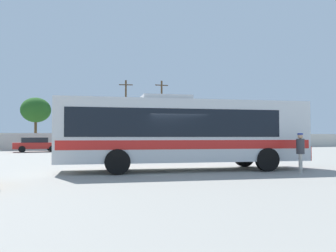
# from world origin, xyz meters

# --- Properties ---
(ground_plane) EXTENTS (300.00, 300.00, 0.00)m
(ground_plane) POSITION_xyz_m (0.00, 10.00, 0.00)
(ground_plane) COLOR gray
(perimeter_wall) EXTENTS (80.00, 0.30, 1.93)m
(perimeter_wall) POSITION_xyz_m (0.00, 26.74, 0.96)
(perimeter_wall) COLOR beige
(perimeter_wall) RESTS_ON ground_plane
(coach_bus_silver_red) EXTENTS (11.55, 4.08, 3.40)m
(coach_bus_silver_red) POSITION_xyz_m (0.54, 0.19, 1.82)
(coach_bus_silver_red) COLOR silver
(coach_bus_silver_red) RESTS_ON ground_plane
(attendant_by_bus_door) EXTENTS (0.47, 0.47, 1.69)m
(attendant_by_bus_door) POSITION_xyz_m (4.88, -2.56, 0.96)
(attendant_by_bus_door) COLOR #B7B2A8
(attendant_by_bus_door) RESTS_ON ground_plane
(parked_car_second_red) EXTENTS (4.63, 2.31, 1.44)m
(parked_car_second_red) POSITION_xyz_m (-6.28, 22.34, 0.77)
(parked_car_second_red) COLOR red
(parked_car_second_red) RESTS_ON ground_plane
(utility_pole_near) EXTENTS (1.80, 0.25, 9.10)m
(utility_pole_near) POSITION_xyz_m (9.33, 29.24, 4.73)
(utility_pole_near) COLOR #4C3823
(utility_pole_near) RESTS_ON ground_plane
(utility_pole_far) EXTENTS (1.77, 0.56, 8.99)m
(utility_pole_far) POSITION_xyz_m (4.53, 29.81, 4.68)
(utility_pole_far) COLOR #4C3823
(utility_pole_far) RESTS_ON ground_plane
(roadside_tree_midleft) EXTENTS (3.59, 3.59, 6.34)m
(roadside_tree_midleft) POSITION_xyz_m (-6.58, 30.52, 4.78)
(roadside_tree_midleft) COLOR brown
(roadside_tree_midleft) RESTS_ON ground_plane
(roadside_tree_midright) EXTENTS (5.00, 5.00, 6.11)m
(roadside_tree_midright) POSITION_xyz_m (-0.01, 33.20, 3.98)
(roadside_tree_midright) COLOR brown
(roadside_tree_midright) RESTS_ON ground_plane
(roadside_tree_right) EXTENTS (3.56, 3.56, 6.16)m
(roadside_tree_right) POSITION_xyz_m (9.57, 32.66, 4.62)
(roadside_tree_right) COLOR brown
(roadside_tree_right) RESTS_ON ground_plane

